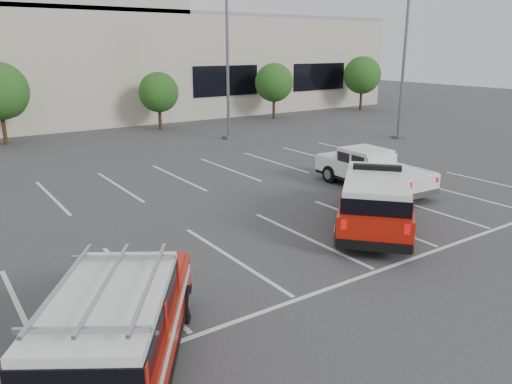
# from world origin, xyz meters

# --- Properties ---
(ground) EXTENTS (120.00, 120.00, 0.00)m
(ground) POSITION_xyz_m (0.00, 0.00, 0.00)
(ground) COLOR #313134
(ground) RESTS_ON ground
(stall_markings) EXTENTS (23.00, 15.00, 0.01)m
(stall_markings) POSITION_xyz_m (0.00, 4.50, 0.01)
(stall_markings) COLOR silver
(stall_markings) RESTS_ON ground
(convention_building) EXTENTS (60.00, 16.99, 13.20)m
(convention_building) POSITION_xyz_m (0.18, 31.86, 4.72)
(convention_building) COLOR #BBB29E
(convention_building) RESTS_ON ground
(tree_mid_left) EXTENTS (3.37, 3.37, 4.85)m
(tree_mid_left) POSITION_xyz_m (-4.91, 22.05, 3.04)
(tree_mid_left) COLOR #3F2B19
(tree_mid_left) RESTS_ON ground
(tree_mid_right) EXTENTS (2.77, 2.77, 3.99)m
(tree_mid_right) POSITION_xyz_m (5.09, 22.05, 2.50)
(tree_mid_right) COLOR #3F2B19
(tree_mid_right) RESTS_ON ground
(tree_right) EXTENTS (3.07, 3.07, 4.42)m
(tree_right) POSITION_xyz_m (15.09, 22.05, 2.77)
(tree_right) COLOR #3F2B19
(tree_right) RESTS_ON ground
(tree_far_right) EXTENTS (3.37, 3.37, 4.85)m
(tree_far_right) POSITION_xyz_m (25.09, 22.05, 3.04)
(tree_far_right) COLOR #3F2B19
(tree_far_right) RESTS_ON ground
(light_pole_mid) EXTENTS (0.90, 0.60, 10.24)m
(light_pole_mid) POSITION_xyz_m (7.00, 16.00, 5.19)
(light_pole_mid) COLOR #59595E
(light_pole_mid) RESTS_ON ground
(light_pole_right) EXTENTS (0.90, 0.60, 10.24)m
(light_pole_right) POSITION_xyz_m (16.00, 10.00, 5.19)
(light_pole_right) COLOR #59595E
(light_pole_right) RESTS_ON ground
(fire_chief_suv) EXTENTS (5.58, 5.35, 2.00)m
(fire_chief_suv) POSITION_xyz_m (2.32, -0.55, 0.82)
(fire_chief_suv) COLOR #A91508
(fire_chief_suv) RESTS_ON ground
(white_pickup) EXTENTS (2.02, 5.29, 1.60)m
(white_pickup) POSITION_xyz_m (5.78, 2.80, 0.64)
(white_pickup) COLOR silver
(white_pickup) RESTS_ON ground
(ladder_suv) EXTENTS (4.49, 5.40, 2.02)m
(ladder_suv) POSITION_xyz_m (-7.03, -3.17, 0.81)
(ladder_suv) COLOR #A91508
(ladder_suv) RESTS_ON ground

